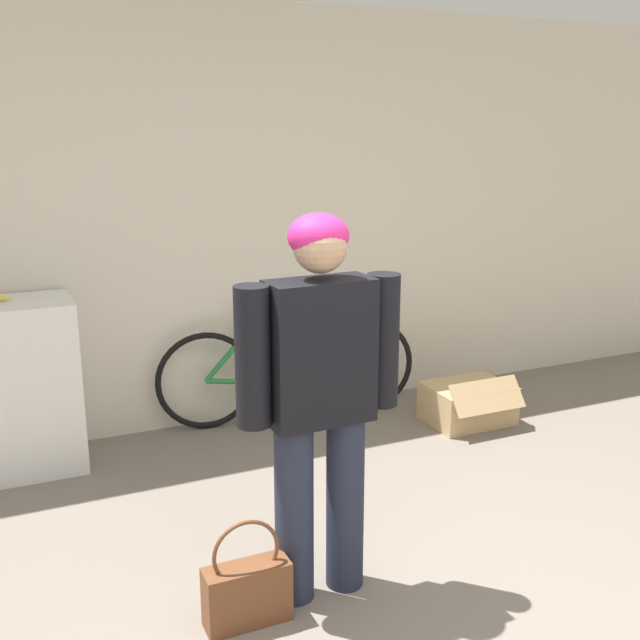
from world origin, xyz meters
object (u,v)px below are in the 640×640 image
(handbag, at_px, (247,590))
(cardboard_box, at_px, (468,403))
(person, at_px, (320,387))
(bicycle, at_px, (289,369))

(handbag, xyz_separation_m, cardboard_box, (1.97, 1.35, -0.01))
(handbag, bearing_deg, person, 13.25)
(person, height_order, handbag, person)
(person, xyz_separation_m, cardboard_box, (1.63, 1.27, -0.76))
(handbag, bearing_deg, cardboard_box, 34.50)
(person, bearing_deg, handbag, -168.23)
(bicycle, xyz_separation_m, handbag, (-0.93, -1.87, -0.21))
(bicycle, height_order, handbag, bicycle)
(bicycle, bearing_deg, handbag, -108.46)
(person, distance_m, cardboard_box, 2.20)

